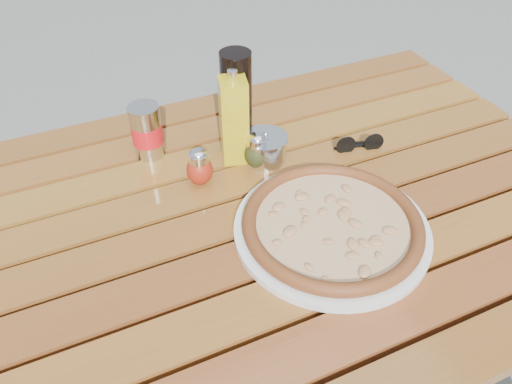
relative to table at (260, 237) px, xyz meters
name	(u,v)px	position (x,y,z in m)	size (l,w,h in m)	color
table	(260,237)	(0.00, 0.00, 0.00)	(1.40, 0.90, 0.75)	#3C220D
plate	(331,229)	(0.09, -0.11, 0.08)	(0.36, 0.36, 0.01)	silver
pizza	(332,223)	(0.09, -0.11, 0.10)	(0.45, 0.45, 0.03)	beige
pepper_shaker	(199,167)	(-0.08, 0.13, 0.11)	(0.07, 0.07, 0.08)	#AC2813
oregano_shaker	(257,151)	(0.05, 0.13, 0.11)	(0.06, 0.06, 0.08)	#343A17
dark_bottle	(237,101)	(0.05, 0.22, 0.19)	(0.07, 0.07, 0.22)	black
soda_can	(147,132)	(-0.15, 0.26, 0.13)	(0.07, 0.07, 0.12)	silver
olive_oil_cruet	(234,121)	(0.02, 0.17, 0.17)	(0.07, 0.07, 0.21)	#B39D13
parmesan_tin	(265,148)	(0.08, 0.14, 0.11)	(0.12, 0.12, 0.07)	silver
sunglasses	(359,144)	(0.28, 0.09, 0.09)	(0.11, 0.04, 0.04)	black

